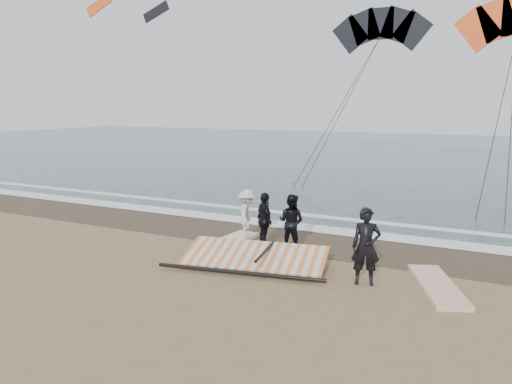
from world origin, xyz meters
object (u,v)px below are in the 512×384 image
Objects in this scene: man_main at (366,246)px; board_white at (437,286)px; sail_rig at (255,258)px; board_cream at (225,243)px.

board_white is at bearing -0.51° from man_main.
sail_rig is (-2.74, 0.06, -0.66)m from man_main.
sail_rig is at bearing 163.10° from board_white.
man_main reaches higher than board_white.
board_white is (1.46, 0.46, -0.80)m from man_main.
board_white is 5.78m from board_cream.
board_cream is at bearing 145.63° from man_main.
man_main is at bearing -12.23° from board_cream.
board_cream is 0.66× the size of sail_rig.
man_main is 1.73m from board_white.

